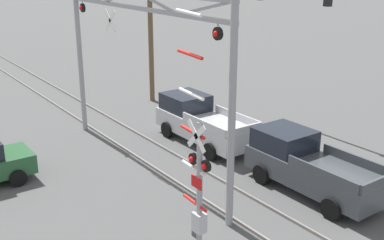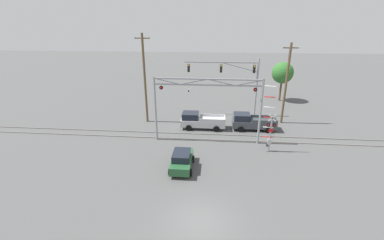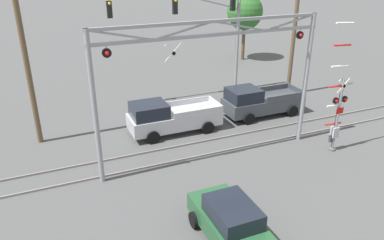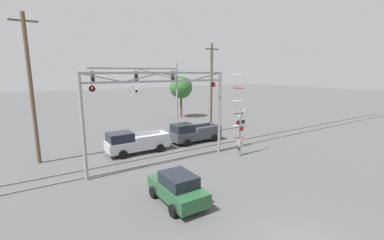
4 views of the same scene
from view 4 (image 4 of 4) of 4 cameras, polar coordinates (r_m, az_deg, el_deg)
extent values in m
cube|color=gray|center=(20.06, -6.89, -9.21)|extent=(80.00, 0.08, 0.10)
cube|color=gray|center=(21.29, -8.60, -8.07)|extent=(80.00, 0.08, 0.10)
cylinder|color=gray|center=(17.29, -23.08, -1.64)|extent=(0.23, 0.23, 6.84)
cylinder|color=gray|center=(21.83, 6.14, 1.58)|extent=(0.23, 0.23, 6.84)
cube|color=gray|center=(18.63, -6.92, 8.54)|extent=(11.08, 0.14, 0.14)
cube|color=gray|center=(18.62, -6.96, 10.35)|extent=(11.08, 0.14, 0.14)
cube|color=gray|center=(17.22, -19.34, 8.83)|extent=(2.73, 0.08, 0.67)
cube|color=gray|center=(18.07, -10.86, 9.30)|extent=(2.73, 0.08, 0.67)
cube|color=gray|center=(19.26, -3.27, 9.54)|extent=(2.73, 0.08, 0.67)
cube|color=gray|center=(20.73, 3.36, 9.63)|extent=(2.73, 0.08, 0.67)
cylinder|color=black|center=(17.11, -21.31, 6.50)|extent=(0.38, 0.10, 0.38)
sphere|color=red|center=(17.04, -21.26, 6.48)|extent=(0.18, 0.18, 0.18)
cylinder|color=gray|center=(17.10, -21.37, 7.30)|extent=(0.04, 0.04, 0.10)
cylinder|color=black|center=(21.14, 4.76, 7.85)|extent=(0.38, 0.10, 0.38)
sphere|color=red|center=(21.09, 4.87, 7.84)|extent=(0.18, 0.18, 0.18)
cylinder|color=gray|center=(21.13, 4.77, 8.50)|extent=(0.04, 0.04, 0.10)
cube|color=white|center=(17.82, -12.26, 6.28)|extent=(0.88, 0.03, 0.88)
cube|color=white|center=(17.82, -12.26, 6.28)|extent=(0.88, 0.03, 0.88)
cylinder|color=black|center=(17.79, -12.23, 6.28)|extent=(0.04, 0.04, 0.02)
cylinder|color=gray|center=(21.36, 10.71, -2.74)|extent=(0.16, 0.16, 3.92)
cylinder|color=#59595B|center=(21.87, 10.53, -7.62)|extent=(0.35, 0.35, 0.10)
cube|color=white|center=(20.97, 11.07, 1.49)|extent=(0.78, 0.03, 0.78)
cube|color=white|center=(20.97, 11.07, 1.49)|extent=(0.78, 0.03, 0.78)
cylinder|color=black|center=(20.95, 11.11, 1.48)|extent=(0.04, 0.04, 0.02)
cylinder|color=black|center=(20.99, 10.23, -0.56)|extent=(0.32, 0.09, 0.32)
sphere|color=red|center=(20.94, 10.35, -0.58)|extent=(0.16, 0.16, 0.16)
cylinder|color=black|center=(21.37, 11.33, -0.40)|extent=(0.32, 0.09, 0.32)
sphere|color=red|center=(21.32, 11.44, -0.42)|extent=(0.16, 0.16, 0.16)
cube|color=gray|center=(21.17, 10.79, -0.48)|extent=(0.64, 0.06, 0.06)
cube|color=red|center=(21.22, 10.92, -1.98)|extent=(0.44, 0.02, 0.32)
cube|color=#B2B2B7|center=(21.58, 10.62, -5.10)|extent=(0.36, 0.28, 0.56)
cylinder|color=red|center=(21.31, 10.26, -3.88)|extent=(1.01, 0.09, 0.14)
cylinder|color=white|center=(21.05, 10.25, -1.24)|extent=(1.01, 0.09, 0.14)
cylinder|color=red|center=(20.83, 10.23, 1.45)|extent=(1.01, 0.09, 0.14)
cylinder|color=white|center=(20.66, 10.21, 4.20)|extent=(1.01, 0.09, 0.14)
cylinder|color=red|center=(20.53, 10.19, 6.99)|extent=(1.01, 0.09, 0.14)
cylinder|color=white|center=(20.46, 10.17, 9.80)|extent=(1.01, 0.09, 0.14)
cube|color=#3F3F42|center=(21.57, 10.28, -6.06)|extent=(0.24, 0.12, 0.36)
cylinder|color=gray|center=(29.38, -3.38, 4.89)|extent=(0.24, 0.24, 7.78)
cube|color=gray|center=(27.20, -12.37, 11.14)|extent=(9.52, 0.14, 0.14)
cube|color=gray|center=(28.13, -7.72, 10.04)|extent=(4.78, 0.08, 1.28)
cylinder|color=gray|center=(25.99, -21.31, 10.37)|extent=(0.04, 0.04, 0.30)
cube|color=black|center=(26.00, -21.22, 8.94)|extent=(0.30, 0.26, 1.00)
sphere|color=yellow|center=(25.83, -21.19, 9.75)|extent=(0.18, 0.18, 0.18)
cylinder|color=gray|center=(27.20, -12.36, 10.82)|extent=(0.04, 0.04, 0.30)
cube|color=black|center=(27.20, -12.31, 9.46)|extent=(0.30, 0.26, 1.00)
sphere|color=yellow|center=(27.04, -12.21, 10.24)|extent=(0.18, 0.18, 0.18)
cylinder|color=gray|center=(28.98, -4.32, 11.02)|extent=(0.04, 0.04, 0.30)
cube|color=black|center=(28.99, -4.30, 9.73)|extent=(0.30, 0.26, 1.00)
sphere|color=yellow|center=(28.84, -4.15, 10.46)|extent=(0.18, 0.18, 0.18)
cube|color=#B7B7BC|center=(22.55, -11.95, -5.17)|extent=(5.26, 1.90, 0.83)
cube|color=black|center=(21.88, -15.72, -3.69)|extent=(1.94, 1.75, 0.75)
cube|color=#B7B7BC|center=(21.98, -8.54, -3.89)|extent=(2.91, 0.08, 0.34)
cube|color=#B7B7BC|center=(23.60, -10.37, -2.93)|extent=(2.91, 0.08, 0.34)
cube|color=#B7B7BC|center=(23.40, -6.10, -2.93)|extent=(0.10, 1.82, 0.34)
cylinder|color=black|center=(21.29, -15.09, -7.43)|extent=(0.73, 0.24, 0.73)
cylinder|color=black|center=(23.05, -16.58, -6.11)|extent=(0.73, 0.24, 0.73)
cylinder|color=black|center=(22.43, -7.11, -6.21)|extent=(0.73, 0.24, 0.73)
cylinder|color=black|center=(24.11, -9.11, -5.06)|extent=(0.73, 0.24, 0.73)
cube|color=#3D4247|center=(25.38, 0.77, -3.15)|extent=(5.12, 1.90, 0.83)
cube|color=black|center=(24.44, -2.09, -1.80)|extent=(1.89, 1.75, 0.75)
cube|color=#3D4247|center=(25.11, 3.91, -1.96)|extent=(2.83, 0.08, 0.34)
cube|color=#3D4247|center=(26.55, 1.56, -1.24)|extent=(2.83, 0.08, 0.34)
cube|color=#3D4247|center=(26.69, 5.26, -1.22)|extent=(0.10, 1.82, 0.34)
cylinder|color=black|center=(23.87, -1.13, -5.08)|extent=(0.73, 0.24, 0.73)
cylinder|color=black|center=(25.47, -3.42, -4.08)|extent=(0.73, 0.24, 0.73)
cylinder|color=black|center=(25.63, 4.92, -4.01)|extent=(0.73, 0.24, 0.73)
cylinder|color=black|center=(27.12, 2.43, -3.15)|extent=(0.73, 0.24, 0.73)
cube|color=#23512D|center=(14.13, -3.32, -15.32)|extent=(1.71, 3.83, 0.71)
cube|color=black|center=(13.73, -3.03, -13.08)|extent=(1.45, 1.99, 0.61)
cylinder|color=black|center=(14.86, -8.60, -15.57)|extent=(0.24, 0.62, 0.62)
cylinder|color=black|center=(15.57, -2.61, -14.18)|extent=(0.24, 0.62, 0.62)
cylinder|color=black|center=(13.04, -4.16, -19.48)|extent=(0.24, 0.62, 0.62)
cylinder|color=black|center=(13.84, 2.44, -17.55)|extent=(0.24, 0.62, 0.62)
cylinder|color=brown|center=(22.02, -32.10, 5.44)|extent=(0.28, 0.28, 10.92)
cube|color=brown|center=(22.25, -33.40, 17.96)|extent=(1.80, 0.12, 0.12)
cylinder|color=silver|center=(22.27, -35.63, 17.99)|extent=(0.08, 0.08, 0.12)
cylinder|color=silver|center=(22.29, -31.21, 18.42)|extent=(0.08, 0.08, 0.12)
cylinder|color=brown|center=(29.03, 4.30, 6.88)|extent=(0.28, 0.28, 9.87)
cube|color=brown|center=(29.06, 4.43, 15.45)|extent=(1.80, 0.12, 0.12)
cylinder|color=silver|center=(28.58, 3.07, 15.74)|extent=(0.08, 0.08, 0.12)
cylinder|color=silver|center=(29.57, 5.74, 15.54)|extent=(0.08, 0.08, 0.12)
cylinder|color=brown|center=(38.88, -2.43, 3.07)|extent=(0.32, 0.32, 3.39)
sphere|color=#2D6628|center=(38.60, -2.46, 7.29)|extent=(3.35, 3.35, 3.35)
camera|label=1|loc=(25.00, 38.87, 10.60)|focal=45.00mm
camera|label=2|loc=(13.27, 104.82, 20.55)|focal=24.00mm
camera|label=3|loc=(3.23, -10.14, 61.67)|focal=35.00mm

